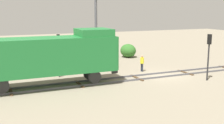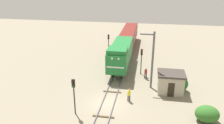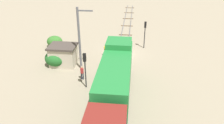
# 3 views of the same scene
# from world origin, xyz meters

# --- Properties ---
(ground_plane) EXTENTS (100.91, 100.91, 0.00)m
(ground_plane) POSITION_xyz_m (0.00, 0.00, 0.00)
(ground_plane) COLOR gray
(railway_track) EXTENTS (2.40, 67.27, 0.16)m
(railway_track) POSITION_xyz_m (0.00, -0.00, 0.07)
(railway_track) COLOR #595960
(railway_track) RESTS_ON ground
(locomotive) EXTENTS (2.90, 11.60, 4.60)m
(locomotive) POSITION_xyz_m (0.00, 10.70, 2.77)
(locomotive) COLOR #1E7233
(locomotive) RESTS_ON railway_track
(traffic_signal_near) EXTENTS (0.32, 0.34, 4.21)m
(traffic_signal_near) POSITION_xyz_m (-3.20, -2.73, 2.93)
(traffic_signal_near) COLOR #262628
(traffic_signal_near) RESTS_ON ground
(traffic_signal_mid) EXTENTS (0.32, 0.34, 4.08)m
(traffic_signal_mid) POSITION_xyz_m (3.40, 9.35, 2.84)
(traffic_signal_mid) COLOR #262628
(traffic_signal_mid) RESTS_ON ground
(worker_near_track) EXTENTS (0.38, 0.38, 1.70)m
(worker_near_track) POSITION_xyz_m (2.40, 0.92, 1.00)
(worker_near_track) COLOR #262B38
(worker_near_track) RESTS_ON ground
(worker_by_signal) EXTENTS (0.38, 0.38, 1.70)m
(worker_by_signal) POSITION_xyz_m (4.20, 7.75, 1.00)
(worker_by_signal) COLOR #262B38
(worker_by_signal) RESTS_ON ground
(catenary_mast) EXTENTS (1.94, 0.28, 7.87)m
(catenary_mast) POSITION_xyz_m (4.94, 5.02, 4.18)
(catenary_mast) COLOR #595960
(catenary_mast) RESTS_ON ground
(relay_hut) EXTENTS (3.50, 2.90, 2.74)m
(relay_hut) POSITION_xyz_m (7.50, 4.25, 1.39)
(relay_hut) COLOR #B2A893
(relay_hut) RESTS_ON ground
(bush_near) EXTENTS (2.45, 2.01, 1.79)m
(bush_near) POSITION_xyz_m (10.82, -1.66, 0.89)
(bush_near) COLOR #306726
(bush_near) RESTS_ON ground
(bush_mid) EXTENTS (2.95, 2.41, 2.14)m
(bush_mid) POSITION_xyz_m (8.35, 4.72, 1.07)
(bush_mid) COLOR #215F26
(bush_mid) RESTS_ON ground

